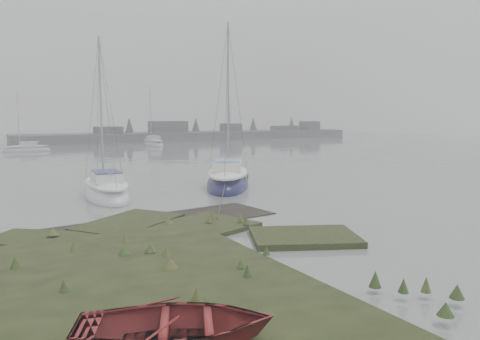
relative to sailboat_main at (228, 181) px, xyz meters
name	(u,v)px	position (x,y,z in m)	size (l,w,h in m)	color
ground	(87,163)	(-4.05, 18.68, -0.32)	(160.00, 160.00, 0.00)	slate
far_shoreline	(203,135)	(22.79, 50.58, 0.53)	(60.00, 8.00, 4.15)	#4C4F51
sailboat_main	(228,181)	(0.00, 0.00, 0.00)	(5.94, 7.59, 10.45)	#0F103C
sailboat_white	(106,192)	(-7.17, -0.06, -0.05)	(2.64, 6.48, 8.92)	silver
sailboat_far_b	(153,144)	(9.37, 38.87, -0.04)	(2.40, 6.47, 9.01)	#B1B5BC
sailboat_far_c	(27,150)	(-7.26, 35.81, -0.09)	(5.37, 1.98, 7.48)	#B6BBC1
dinghy	(176,325)	(-10.26, -16.82, 0.25)	(2.46, 3.45, 0.71)	maroon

